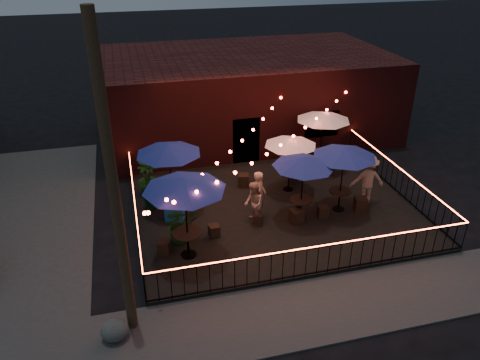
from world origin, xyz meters
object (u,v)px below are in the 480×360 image
at_px(cafe_table_0, 184,185).
at_px(cafe_table_5, 323,117).
at_px(cooler, 174,208).
at_px(boulder, 115,330).
at_px(cafe_table_2, 304,162).
at_px(cafe_table_4, 345,153).
at_px(cafe_table_1, 168,150).
at_px(utility_pole, 114,194).
at_px(cafe_table_3, 291,142).

distance_m(cafe_table_0, cafe_table_5, 8.15).
distance_m(cooler, boulder, 5.51).
bearing_deg(cafe_table_0, cooler, 93.70).
xyz_separation_m(cafe_table_2, cafe_table_4, (1.57, 0.17, 0.10)).
distance_m(cafe_table_1, boulder, 6.64).
bearing_deg(cafe_table_5, utility_pole, -138.55).
height_order(cafe_table_0, cafe_table_1, cafe_table_0).
distance_m(cafe_table_3, cooler, 5.01).
relative_size(utility_pole, cooler, 8.80).
bearing_deg(cafe_table_1, cafe_table_5, 15.83).
bearing_deg(boulder, cafe_table_1, 69.49).
distance_m(cafe_table_4, cooler, 6.24).
distance_m(cafe_table_0, cafe_table_4, 5.94).
distance_m(cafe_table_2, cafe_table_3, 2.08).
xyz_separation_m(utility_pole, cafe_table_4, (7.64, 3.88, -1.57)).
bearing_deg(boulder, cafe_table_3, 41.96).
height_order(utility_pole, cafe_table_1, utility_pole).
distance_m(utility_pole, cafe_table_5, 11.29).
bearing_deg(boulder, cafe_table_2, 31.92).
bearing_deg(cafe_table_5, boulder, -138.70).
height_order(cafe_table_5, cooler, cafe_table_5).
distance_m(cafe_table_0, cafe_table_3, 5.58).
bearing_deg(cooler, utility_pole, -92.89).
relative_size(utility_pole, cafe_table_3, 3.59).
relative_size(cafe_table_0, cafe_table_4, 1.11).
bearing_deg(cooler, boulder, -96.00).
relative_size(cafe_table_2, cafe_table_3, 1.25).
xyz_separation_m(cafe_table_4, cafe_table_5, (0.74, 3.52, 0.01)).
relative_size(cafe_table_3, cafe_table_5, 0.89).
xyz_separation_m(cafe_table_1, boulder, (-2.20, -5.87, -2.18)).
height_order(utility_pole, cafe_table_2, utility_pole).
relative_size(cafe_table_4, cafe_table_5, 1.00).
bearing_deg(cooler, cafe_table_4, 9.35).
bearing_deg(cafe_table_0, cafe_table_1, 92.24).
relative_size(cafe_table_1, cafe_table_5, 1.14).
height_order(cafe_table_0, cooler, cafe_table_0).
relative_size(utility_pole, cafe_table_1, 2.80).
bearing_deg(utility_pole, cafe_table_1, 72.41).
height_order(cafe_table_2, boulder, cafe_table_2).
bearing_deg(cafe_table_0, cafe_table_4, 13.47).
distance_m(utility_pole, cafe_table_2, 7.31).
xyz_separation_m(cafe_table_4, boulder, (-8.09, -4.23, -2.11)).
relative_size(cafe_table_4, boulder, 3.12).
bearing_deg(cafe_table_5, cafe_table_2, -121.97).
bearing_deg(cafe_table_4, cooler, 172.09).
height_order(cafe_table_2, cafe_table_5, cafe_table_5).
height_order(cafe_table_4, boulder, cafe_table_4).
distance_m(cafe_table_1, cafe_table_4, 6.12).
bearing_deg(cafe_table_0, cafe_table_2, 16.06).
height_order(cafe_table_1, cafe_table_5, cafe_table_1).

